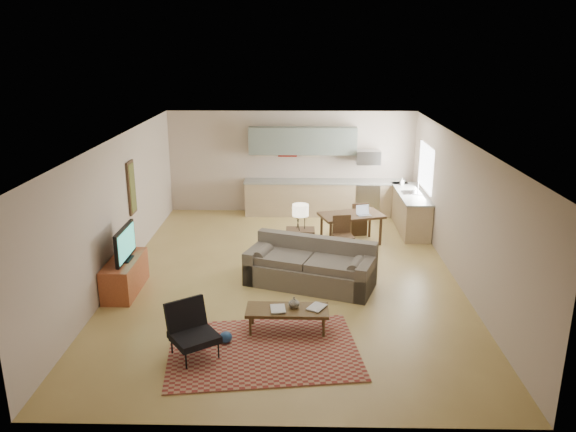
{
  "coord_description": "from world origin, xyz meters",
  "views": [
    {
      "loc": [
        0.22,
        -10.16,
        4.4
      ],
      "look_at": [
        0.0,
        0.3,
        1.15
      ],
      "focal_mm": 35.0,
      "sensor_mm": 36.0,
      "label": 1
    }
  ],
  "objects_px": {
    "armchair": "(194,332)",
    "dining_table": "(351,229)",
    "console_table": "(300,245)",
    "coffee_table": "(287,320)",
    "sofa": "(310,264)",
    "tv_credenza": "(125,275)"
  },
  "relations": [
    {
      "from": "tv_credenza",
      "to": "console_table",
      "type": "xyz_separation_m",
      "value": [
        3.22,
        1.6,
        0.03
      ]
    },
    {
      "from": "tv_credenza",
      "to": "dining_table",
      "type": "xyz_separation_m",
      "value": [
        4.36,
        2.66,
        0.04
      ]
    },
    {
      "from": "coffee_table",
      "to": "console_table",
      "type": "distance_m",
      "value": 3.05
    },
    {
      "from": "coffee_table",
      "to": "dining_table",
      "type": "bearing_deg",
      "value": 72.46
    },
    {
      "from": "sofa",
      "to": "console_table",
      "type": "bearing_deg",
      "value": 117.57
    },
    {
      "from": "sofa",
      "to": "tv_credenza",
      "type": "xyz_separation_m",
      "value": [
        -3.4,
        -0.33,
        -0.12
      ]
    },
    {
      "from": "armchair",
      "to": "tv_credenza",
      "type": "distance_m",
      "value": 2.8
    },
    {
      "from": "sofa",
      "to": "armchair",
      "type": "height_order",
      "value": "sofa"
    },
    {
      "from": "console_table",
      "to": "coffee_table",
      "type": "bearing_deg",
      "value": -93.79
    },
    {
      "from": "armchair",
      "to": "dining_table",
      "type": "height_order",
      "value": "armchair"
    },
    {
      "from": "coffee_table",
      "to": "armchair",
      "type": "bearing_deg",
      "value": -148.41
    },
    {
      "from": "coffee_table",
      "to": "console_table",
      "type": "height_order",
      "value": "console_table"
    },
    {
      "from": "armchair",
      "to": "console_table",
      "type": "height_order",
      "value": "armchair"
    },
    {
      "from": "coffee_table",
      "to": "dining_table",
      "type": "distance_m",
      "value": 4.33
    },
    {
      "from": "coffee_table",
      "to": "console_table",
      "type": "bearing_deg",
      "value": 86.85
    },
    {
      "from": "armchair",
      "to": "dining_table",
      "type": "relative_size",
      "value": 0.58
    },
    {
      "from": "tv_credenza",
      "to": "console_table",
      "type": "height_order",
      "value": "console_table"
    },
    {
      "from": "sofa",
      "to": "dining_table",
      "type": "bearing_deg",
      "value": 86.87
    },
    {
      "from": "coffee_table",
      "to": "tv_credenza",
      "type": "relative_size",
      "value": 0.97
    },
    {
      "from": "armchair",
      "to": "dining_table",
      "type": "xyz_separation_m",
      "value": [
        2.68,
        4.9,
        -0.05
      ]
    },
    {
      "from": "tv_credenza",
      "to": "sofa",
      "type": "bearing_deg",
      "value": 5.55
    },
    {
      "from": "armchair",
      "to": "console_table",
      "type": "relative_size",
      "value": 1.17
    }
  ]
}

